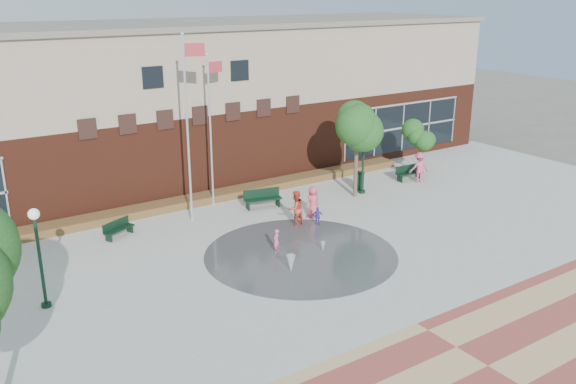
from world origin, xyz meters
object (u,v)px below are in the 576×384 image
bench_left (119,232)px  child_splash (276,241)px  flagpole_left (188,120)px  flagpole_right (211,123)px  trash_can (359,181)px

bench_left → child_splash: (5.14, -5.55, 0.28)m
flagpole_left → child_splash: size_ratio=8.45×
bench_left → flagpole_right: bearing=-8.9°
flagpole_left → bench_left: flagpole_left is taller
flagpole_left → child_splash: (1.33, -5.61, -4.55)m
child_splash → flagpole_left: bearing=-106.9°
bench_left → child_splash: child_splash is taller
trash_can → child_splash: child_splash is taller
flagpole_right → bench_left: 7.36m
bench_left → child_splash: bearing=-72.2°
flagpole_left → child_splash: bearing=-58.0°
flagpole_left → child_splash: 7.35m
flagpole_left → flagpole_right: flagpole_left is taller
flagpole_left → trash_can: (10.10, -0.77, -4.57)m
flagpole_left → child_splash: flagpole_left is taller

